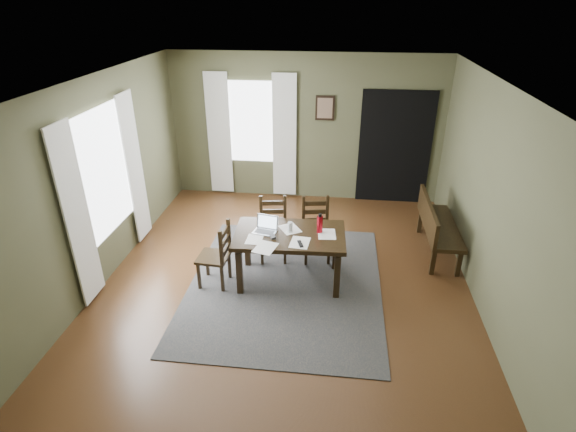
# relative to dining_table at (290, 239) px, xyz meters

# --- Properties ---
(ground) EXTENTS (5.00, 6.00, 0.01)m
(ground) POSITION_rel_dining_table_xyz_m (-0.05, -0.09, -0.66)
(ground) COLOR #492C16
(room_shell) EXTENTS (5.02, 6.02, 2.71)m
(room_shell) POSITION_rel_dining_table_xyz_m (-0.05, -0.09, 1.15)
(room_shell) COLOR #4B4D32
(room_shell) RESTS_ON ground
(rug) EXTENTS (2.60, 3.20, 0.01)m
(rug) POSITION_rel_dining_table_xyz_m (-0.05, -0.09, -0.65)
(rug) COLOR #363636
(rug) RESTS_ON ground
(dining_table) EXTENTS (1.51, 0.95, 0.73)m
(dining_table) POSITION_rel_dining_table_xyz_m (0.00, 0.00, 0.00)
(dining_table) COLOR black
(dining_table) RESTS_ON rug
(chair_end) EXTENTS (0.43, 0.43, 0.92)m
(chair_end) POSITION_rel_dining_table_xyz_m (-0.96, -0.20, -0.20)
(chair_end) COLOR black
(chair_end) RESTS_ON rug
(chair_back_left) EXTENTS (0.47, 0.47, 0.94)m
(chair_back_left) POSITION_rel_dining_table_xyz_m (-0.31, 0.59, -0.19)
(chair_back_left) COLOR black
(chair_back_left) RESTS_ON rug
(chair_back_right) EXTENTS (0.48, 0.48, 0.94)m
(chair_back_right) POSITION_rel_dining_table_xyz_m (0.32, 0.65, -0.19)
(chair_back_right) COLOR black
(chair_back_right) RESTS_ON rug
(bench) EXTENTS (0.47, 1.47, 0.83)m
(bench) POSITION_rel_dining_table_xyz_m (2.10, 1.02, -0.16)
(bench) COLOR black
(bench) RESTS_ON ground
(laptop) EXTENTS (0.34, 0.29, 0.20)m
(laptop) POSITION_rel_dining_table_xyz_m (-0.32, 0.04, 0.14)
(laptop) COLOR #B7B7BC
(laptop) RESTS_ON dining_table
(computer_mouse) EXTENTS (0.09, 0.12, 0.03)m
(computer_mouse) POSITION_rel_dining_table_xyz_m (-0.21, -0.15, 0.11)
(computer_mouse) COLOR #3F3F42
(computer_mouse) RESTS_ON dining_table
(tv_remote) EXTENTS (0.10, 0.17, 0.02)m
(tv_remote) POSITION_rel_dining_table_xyz_m (0.17, -0.27, 0.10)
(tv_remote) COLOR black
(tv_remote) RESTS_ON dining_table
(drinking_glass) EXTENTS (0.07, 0.07, 0.14)m
(drinking_glass) POSITION_rel_dining_table_xyz_m (-0.00, 0.04, 0.16)
(drinking_glass) COLOR silver
(drinking_glass) RESTS_ON dining_table
(water_bottle) EXTENTS (0.10, 0.10, 0.27)m
(water_bottle) POSITION_rel_dining_table_xyz_m (0.39, 0.08, 0.22)
(water_bottle) COLOR #A60C19
(water_bottle) RESTS_ON dining_table
(paper_a) EXTENTS (0.21, 0.27, 0.00)m
(paper_a) POSITION_rel_dining_table_xyz_m (-0.44, -0.21, 0.09)
(paper_a) COLOR white
(paper_a) RESTS_ON dining_table
(paper_b) EXTENTS (0.27, 0.33, 0.00)m
(paper_b) POSITION_rel_dining_table_xyz_m (0.16, -0.23, 0.09)
(paper_b) COLOR white
(paper_b) RESTS_ON dining_table
(paper_c) EXTENTS (0.35, 0.38, 0.00)m
(paper_c) POSITION_rel_dining_table_xyz_m (-0.01, 0.13, 0.09)
(paper_c) COLOR white
(paper_c) RESTS_ON dining_table
(paper_d) EXTENTS (0.25, 0.32, 0.00)m
(paper_d) POSITION_rel_dining_table_xyz_m (0.49, 0.04, 0.09)
(paper_d) COLOR white
(paper_d) RESTS_ON dining_table
(paper_e) EXTENTS (0.32, 0.37, 0.00)m
(paper_e) POSITION_rel_dining_table_xyz_m (-0.26, -0.40, 0.09)
(paper_e) COLOR white
(paper_e) RESTS_ON dining_table
(window_left) EXTENTS (0.01, 1.30, 1.70)m
(window_left) POSITION_rel_dining_table_xyz_m (-2.52, 0.11, 0.80)
(window_left) COLOR white
(window_left) RESTS_ON ground
(window_back) EXTENTS (1.00, 0.01, 1.50)m
(window_back) POSITION_rel_dining_table_xyz_m (-1.05, 2.88, 0.80)
(window_back) COLOR white
(window_back) RESTS_ON ground
(curtain_left_near) EXTENTS (0.03, 0.48, 2.30)m
(curtain_left_near) POSITION_rel_dining_table_xyz_m (-2.49, -0.71, 0.55)
(curtain_left_near) COLOR silver
(curtain_left_near) RESTS_ON ground
(curtain_left_far) EXTENTS (0.03, 0.48, 2.30)m
(curtain_left_far) POSITION_rel_dining_table_xyz_m (-2.49, 0.93, 0.55)
(curtain_left_far) COLOR silver
(curtain_left_far) RESTS_ON ground
(curtain_back_left) EXTENTS (0.44, 0.03, 2.30)m
(curtain_back_left) POSITION_rel_dining_table_xyz_m (-1.67, 2.85, 0.55)
(curtain_back_left) COLOR silver
(curtain_back_left) RESTS_ON ground
(curtain_back_right) EXTENTS (0.44, 0.03, 2.30)m
(curtain_back_right) POSITION_rel_dining_table_xyz_m (-0.43, 2.85, 0.55)
(curtain_back_right) COLOR silver
(curtain_back_right) RESTS_ON ground
(framed_picture) EXTENTS (0.34, 0.03, 0.44)m
(framed_picture) POSITION_rel_dining_table_xyz_m (0.30, 2.87, 1.10)
(framed_picture) COLOR black
(framed_picture) RESTS_ON ground
(doorway_back) EXTENTS (1.30, 0.03, 2.10)m
(doorway_back) POSITION_rel_dining_table_xyz_m (1.60, 2.88, 0.40)
(doorway_back) COLOR black
(doorway_back) RESTS_ON ground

